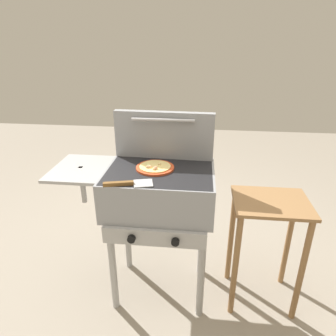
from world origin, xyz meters
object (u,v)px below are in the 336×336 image
at_px(grill, 157,193).
at_px(spatula, 129,184).
at_px(prep_table, 267,231).
at_px(pizza_cheese, 155,167).

height_order(grill, spatula, spatula).
bearing_deg(grill, prep_table, 0.37).
xyz_separation_m(spatula, prep_table, (0.80, 0.20, -0.38)).
bearing_deg(grill, pizza_cheese, 119.47).
distance_m(pizza_cheese, prep_table, 0.79).
height_order(grill, pizza_cheese, pizza_cheese).
bearing_deg(prep_table, grill, -179.63).
relative_size(pizza_cheese, spatula, 0.85).
relative_size(spatula, prep_table, 0.36).
distance_m(grill, prep_table, 0.71).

